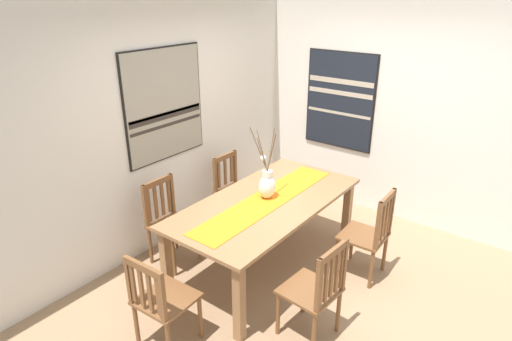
{
  "coord_description": "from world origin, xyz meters",
  "views": [
    {
      "loc": [
        -3.15,
        -1.66,
        2.72
      ],
      "look_at": [
        -0.08,
        0.69,
        1.07
      ],
      "focal_mm": 30.35,
      "sensor_mm": 36.0,
      "label": 1
    }
  ],
  "objects_px": {
    "chair_1": "(370,234)",
    "chair_4": "(161,300)",
    "painting_on_back_wall": "(164,105)",
    "dining_table": "(266,209)",
    "painting_on_side_wall": "(340,100)",
    "chair_0": "(234,189)",
    "centerpiece_vase": "(267,184)",
    "chair_3": "(316,289)",
    "chair_2": "(169,221)"
  },
  "relations": [
    {
      "from": "painting_on_back_wall",
      "to": "chair_4",
      "type": "bearing_deg",
      "value": -135.36
    },
    {
      "from": "chair_1",
      "to": "painting_on_side_wall",
      "type": "bearing_deg",
      "value": 38.94
    },
    {
      "from": "chair_0",
      "to": "painting_on_side_wall",
      "type": "bearing_deg",
      "value": -25.35
    },
    {
      "from": "dining_table",
      "to": "chair_0",
      "type": "height_order",
      "value": "chair_0"
    },
    {
      "from": "centerpiece_vase",
      "to": "chair_3",
      "type": "relative_size",
      "value": 0.79
    },
    {
      "from": "dining_table",
      "to": "chair_0",
      "type": "distance_m",
      "value": 1.02
    },
    {
      "from": "chair_4",
      "to": "painting_on_side_wall",
      "type": "height_order",
      "value": "painting_on_side_wall"
    },
    {
      "from": "centerpiece_vase",
      "to": "chair_0",
      "type": "height_order",
      "value": "centerpiece_vase"
    },
    {
      "from": "chair_4",
      "to": "centerpiece_vase",
      "type": "bearing_deg",
      "value": 0.95
    },
    {
      "from": "chair_2",
      "to": "chair_4",
      "type": "bearing_deg",
      "value": -135.01
    },
    {
      "from": "chair_1",
      "to": "chair_3",
      "type": "distance_m",
      "value": 1.05
    },
    {
      "from": "centerpiece_vase",
      "to": "painting_on_back_wall",
      "type": "relative_size",
      "value": 0.62
    },
    {
      "from": "painting_on_side_wall",
      "to": "painting_on_back_wall",
      "type": "bearing_deg",
      "value": 153.24
    },
    {
      "from": "centerpiece_vase",
      "to": "chair_2",
      "type": "distance_m",
      "value": 1.11
    },
    {
      "from": "chair_3",
      "to": "chair_4",
      "type": "xyz_separation_m",
      "value": [
        -0.83,
        0.91,
        -0.02
      ]
    },
    {
      "from": "chair_3",
      "to": "chair_0",
      "type": "bearing_deg",
      "value": 58.92
    },
    {
      "from": "painting_on_back_wall",
      "to": "dining_table",
      "type": "bearing_deg",
      "value": -83.2
    },
    {
      "from": "painting_on_side_wall",
      "to": "centerpiece_vase",
      "type": "bearing_deg",
      "value": -174.27
    },
    {
      "from": "chair_2",
      "to": "painting_on_side_wall",
      "type": "relative_size",
      "value": 0.74
    },
    {
      "from": "centerpiece_vase",
      "to": "chair_4",
      "type": "xyz_separation_m",
      "value": [
        -1.43,
        -0.02,
        -0.46
      ]
    },
    {
      "from": "dining_table",
      "to": "chair_3",
      "type": "bearing_deg",
      "value": -121.37
    },
    {
      "from": "dining_table",
      "to": "chair_1",
      "type": "distance_m",
      "value": 1.04
    },
    {
      "from": "chair_0",
      "to": "painting_on_side_wall",
      "type": "relative_size",
      "value": 0.71
    },
    {
      "from": "chair_2",
      "to": "chair_3",
      "type": "distance_m",
      "value": 1.78
    },
    {
      "from": "dining_table",
      "to": "chair_3",
      "type": "relative_size",
      "value": 2.25
    },
    {
      "from": "chair_1",
      "to": "chair_3",
      "type": "height_order",
      "value": "chair_1"
    },
    {
      "from": "chair_2",
      "to": "painting_on_side_wall",
      "type": "bearing_deg",
      "value": -15.66
    },
    {
      "from": "chair_0",
      "to": "chair_2",
      "type": "relative_size",
      "value": 0.96
    },
    {
      "from": "chair_0",
      "to": "chair_1",
      "type": "height_order",
      "value": "chair_1"
    },
    {
      "from": "dining_table",
      "to": "chair_2",
      "type": "height_order",
      "value": "chair_2"
    },
    {
      "from": "chair_0",
      "to": "chair_3",
      "type": "height_order",
      "value": "chair_3"
    },
    {
      "from": "chair_4",
      "to": "chair_3",
      "type": "bearing_deg",
      "value": -47.54
    },
    {
      "from": "chair_1",
      "to": "chair_4",
      "type": "relative_size",
      "value": 1.07
    },
    {
      "from": "chair_1",
      "to": "painting_on_back_wall",
      "type": "height_order",
      "value": "painting_on_back_wall"
    },
    {
      "from": "chair_0",
      "to": "chair_4",
      "type": "distance_m",
      "value": 2.07
    },
    {
      "from": "chair_0",
      "to": "chair_1",
      "type": "relative_size",
      "value": 0.93
    },
    {
      "from": "chair_1",
      "to": "painting_on_back_wall",
      "type": "xyz_separation_m",
      "value": [
        -0.65,
        2.12,
        1.09
      ]
    },
    {
      "from": "dining_table",
      "to": "chair_3",
      "type": "height_order",
      "value": "chair_3"
    },
    {
      "from": "chair_1",
      "to": "chair_4",
      "type": "height_order",
      "value": "chair_1"
    },
    {
      "from": "painting_on_back_wall",
      "to": "chair_3",
      "type": "bearing_deg",
      "value": -100.75
    },
    {
      "from": "painting_on_side_wall",
      "to": "chair_0",
      "type": "bearing_deg",
      "value": 154.65
    },
    {
      "from": "chair_4",
      "to": "painting_on_side_wall",
      "type": "distance_m",
      "value": 3.38
    },
    {
      "from": "chair_2",
      "to": "painting_on_side_wall",
      "type": "height_order",
      "value": "painting_on_side_wall"
    },
    {
      "from": "painting_on_back_wall",
      "to": "chair_0",
      "type": "bearing_deg",
      "value": -29.57
    },
    {
      "from": "chair_0",
      "to": "chair_4",
      "type": "relative_size",
      "value": 1.0
    },
    {
      "from": "chair_3",
      "to": "painting_on_side_wall",
      "type": "relative_size",
      "value": 0.75
    },
    {
      "from": "chair_0",
      "to": "centerpiece_vase",
      "type": "bearing_deg",
      "value": -119.09
    },
    {
      "from": "dining_table",
      "to": "painting_on_side_wall",
      "type": "relative_size",
      "value": 1.69
    },
    {
      "from": "chair_3",
      "to": "dining_table",
      "type": "bearing_deg",
      "value": 58.63
    },
    {
      "from": "dining_table",
      "to": "painting_on_back_wall",
      "type": "xyz_separation_m",
      "value": [
        -0.15,
        1.23,
        0.9
      ]
    }
  ]
}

